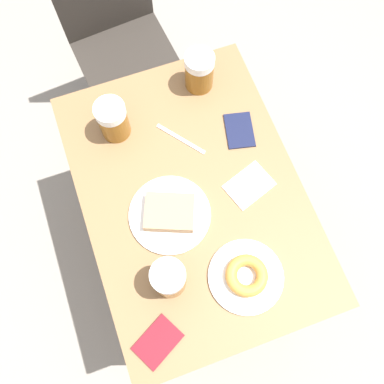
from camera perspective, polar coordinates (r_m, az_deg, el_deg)
name	(u,v)px	position (r m, az deg, el deg)	size (l,w,h in m)	color
ground_plane	(192,246)	(2.07, 0.00, -7.18)	(8.00, 8.00, 0.00)	gray
table	(192,202)	(1.40, 0.00, -1.32)	(0.67, 0.96, 0.77)	olive
chair	(117,33)	(1.96, -10.00, 20.17)	(0.44, 0.44, 0.86)	#2D2823
plate_with_cake	(170,214)	(1.29, -3.01, -2.89)	(0.25, 0.25, 0.05)	white
plate_with_donut	(246,276)	(1.26, 7.25, -11.06)	(0.22, 0.22, 0.04)	white
beer_mug_left	(169,278)	(1.20, -3.11, -11.44)	(0.10, 0.10, 0.14)	#8C5619
beer_mug_center	(199,71)	(1.44, 0.98, 15.82)	(0.10, 0.10, 0.14)	#8C5619
beer_mug_right	(113,120)	(1.37, -10.51, 9.45)	(0.10, 0.10, 0.14)	#8C5619
napkin_folded	(249,185)	(1.34, 7.63, 0.89)	(0.17, 0.14, 0.00)	white
fork	(181,139)	(1.40, -1.50, 7.09)	(0.12, 0.15, 0.00)	silver
passport_near_edge	(239,130)	(1.42, 6.34, 8.17)	(0.11, 0.14, 0.01)	#141938
passport_far_edge	(158,342)	(1.25, -4.59, -19.30)	(0.15, 0.14, 0.01)	maroon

